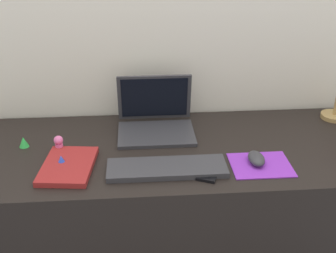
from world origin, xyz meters
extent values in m
cube|color=silver|center=(0.00, 0.34, 0.77)|extent=(2.89, 0.05, 1.54)
cube|color=black|center=(0.00, 0.00, 0.37)|extent=(1.69, 0.61, 0.74)
cube|color=#333338|center=(-0.06, 0.10, 0.75)|extent=(0.30, 0.21, 0.01)
cube|color=#333338|center=(-0.06, 0.22, 0.85)|extent=(0.30, 0.04, 0.20)
cube|color=black|center=(-0.06, 0.22, 0.85)|extent=(0.27, 0.03, 0.17)
cube|color=#333338|center=(-0.04, -0.16, 0.75)|extent=(0.41, 0.13, 0.02)
cube|color=purple|center=(0.29, -0.15, 0.74)|extent=(0.21, 0.17, 0.00)
ellipsoid|color=#333338|center=(0.27, -0.14, 0.76)|extent=(0.06, 0.10, 0.03)
cube|color=black|center=(0.10, -0.18, 0.74)|extent=(0.11, 0.14, 0.01)
cylinder|color=#A5844C|center=(0.70, 0.20, 0.75)|extent=(0.11, 0.11, 0.02)
cube|color=maroon|center=(-0.38, -0.12, 0.75)|extent=(0.20, 0.26, 0.02)
cone|color=blue|center=(-0.40, -0.10, 0.76)|extent=(0.04, 0.04, 0.04)
cone|color=green|center=(-0.57, 0.05, 0.76)|extent=(0.04, 0.04, 0.04)
cylinder|color=pink|center=(-0.43, 0.01, 0.76)|extent=(0.03, 0.03, 0.03)
sphere|color=pink|center=(-0.43, 0.01, 0.79)|extent=(0.03, 0.03, 0.03)
camera|label=1|loc=(-0.14, -1.41, 1.55)|focal=46.36mm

